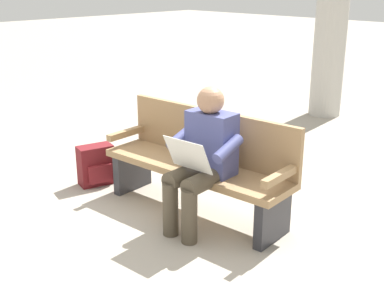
% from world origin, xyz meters
% --- Properties ---
extents(ground_plane, '(40.00, 40.00, 0.00)m').
position_xyz_m(ground_plane, '(0.00, 0.00, 0.00)').
color(ground_plane, '#A89E8E').
extents(bench_near, '(1.83, 0.61, 0.90)m').
position_xyz_m(bench_near, '(0.01, -0.07, 0.46)').
color(bench_near, '#9E7A51').
rests_on(bench_near, ground).
extents(person_seated, '(0.59, 0.59, 1.18)m').
position_xyz_m(person_seated, '(-0.23, 0.15, 0.63)').
color(person_seated, '#474C84').
rests_on(person_seated, ground).
extents(backpack, '(0.29, 0.38, 0.40)m').
position_xyz_m(backpack, '(1.16, 0.24, 0.20)').
color(backpack, maroon).
rests_on(backpack, ground).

